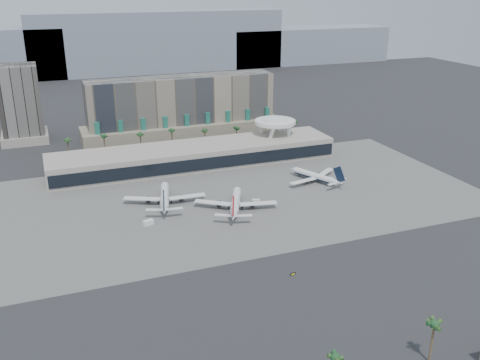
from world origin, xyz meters
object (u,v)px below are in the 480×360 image
object	(u,v)px
airliner_left	(165,197)
airliner_centre	(235,202)
service_vehicle_b	(256,201)
airliner_right	(315,176)
taxiway_sign	(293,274)
service_vehicle_a	(148,222)

from	to	relation	value
airliner_left	airliner_centre	xyz separation A→B (m)	(30.41, -18.88, -0.03)
airliner_centre	service_vehicle_b	distance (m)	12.74
airliner_right	taxiway_sign	distance (m)	102.12
airliner_centre	airliner_right	distance (m)	57.94
airliner_right	taxiway_sign	xyz separation A→B (m)	(-55.57, -85.63, -2.73)
airliner_centre	taxiway_sign	bearing A→B (deg)	-67.51
service_vehicle_a	service_vehicle_b	bearing A→B (deg)	-10.94
airliner_right	service_vehicle_a	world-z (taller)	airliner_right
service_vehicle_b	service_vehicle_a	bearing A→B (deg)	-156.22
airliner_left	airliner_centre	size ratio (longest dim) A/B	1.06
airliner_centre	service_vehicle_a	bearing A→B (deg)	-153.34
service_vehicle_a	taxiway_sign	size ratio (longest dim) A/B	2.13
airliner_right	service_vehicle_a	bearing A→B (deg)	169.02
service_vehicle_a	taxiway_sign	xyz separation A→B (m)	(41.82, -63.18, -0.65)
airliner_left	airliner_right	bearing A→B (deg)	14.46
service_vehicle_b	taxiway_sign	bearing A→B (deg)	-82.92
airliner_right	service_vehicle_b	bearing A→B (deg)	177.81
airliner_left	taxiway_sign	world-z (taller)	airliner_left
airliner_centre	taxiway_sign	world-z (taller)	airliner_centre
service_vehicle_a	taxiway_sign	world-z (taller)	service_vehicle_a
airliner_centre	service_vehicle_a	world-z (taller)	airliner_centre
airliner_left	airliner_centre	distance (m)	35.79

